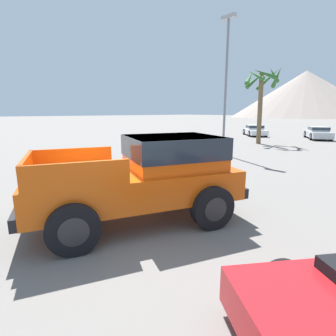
{
  "coord_description": "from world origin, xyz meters",
  "views": [
    {
      "loc": [
        5.01,
        -2.97,
        2.6
      ],
      "look_at": [
        -0.04,
        1.31,
        1.17
      ],
      "focal_mm": 28.0,
      "sensor_mm": 36.0,
      "label": 1
    }
  ],
  "objects_px": {
    "orange_pickup_truck": "(149,173)",
    "parked_car_silver": "(318,133)",
    "palm_tree_tall": "(262,87)",
    "parked_car_white": "(255,130)",
    "street_lamp_post": "(226,74)"
  },
  "relations": [
    {
      "from": "orange_pickup_truck",
      "to": "street_lamp_post",
      "type": "bearing_deg",
      "value": 136.72
    },
    {
      "from": "parked_car_silver",
      "to": "street_lamp_post",
      "type": "height_order",
      "value": "street_lamp_post"
    },
    {
      "from": "orange_pickup_truck",
      "to": "parked_car_silver",
      "type": "bearing_deg",
      "value": 120.23
    },
    {
      "from": "palm_tree_tall",
      "to": "street_lamp_post",
      "type": "bearing_deg",
      "value": -75.96
    },
    {
      "from": "street_lamp_post",
      "to": "parked_car_silver",
      "type": "bearing_deg",
      "value": 90.11
    },
    {
      "from": "parked_car_white",
      "to": "parked_car_silver",
      "type": "xyz_separation_m",
      "value": [
        5.93,
        1.47,
        0.01
      ]
    },
    {
      "from": "parked_car_silver",
      "to": "palm_tree_tall",
      "type": "bearing_deg",
      "value": -134.86
    },
    {
      "from": "palm_tree_tall",
      "to": "orange_pickup_truck",
      "type": "bearing_deg",
      "value": -67.32
    },
    {
      "from": "street_lamp_post",
      "to": "palm_tree_tall",
      "type": "bearing_deg",
      "value": 104.04
    },
    {
      "from": "parked_car_silver",
      "to": "street_lamp_post",
      "type": "relative_size",
      "value": 0.61
    },
    {
      "from": "parked_car_white",
      "to": "street_lamp_post",
      "type": "relative_size",
      "value": 0.53
    },
    {
      "from": "orange_pickup_truck",
      "to": "parked_car_white",
      "type": "relative_size",
      "value": 1.29
    },
    {
      "from": "parked_car_silver",
      "to": "palm_tree_tall",
      "type": "height_order",
      "value": "palm_tree_tall"
    },
    {
      "from": "parked_car_white",
      "to": "parked_car_silver",
      "type": "bearing_deg",
      "value": 147.67
    },
    {
      "from": "parked_car_silver",
      "to": "street_lamp_post",
      "type": "distance_m",
      "value": 15.17
    }
  ]
}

